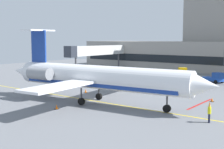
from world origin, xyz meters
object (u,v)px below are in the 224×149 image
pushback_tractor (123,73)px  marshaller (209,112)px  regional_jet (95,77)px  belt_loader (215,78)px  baggage_tug (183,73)px

pushback_tractor → marshaller: bearing=-41.4°
regional_jet → marshaller: 15.27m
pushback_tractor → belt_loader: belt_loader is taller
regional_jet → belt_loader: bearing=77.3°
regional_jet → belt_loader: 28.21m
regional_jet → belt_loader: size_ratio=7.23×
pushback_tractor → belt_loader: bearing=8.6°
regional_jet → pushback_tractor: 27.84m
regional_jet → baggage_tug: bearing=93.4°
pushback_tractor → marshaller: size_ratio=1.80×
marshaller → regional_jet: bearing=179.1°
regional_jet → marshaller: size_ratio=15.32×
belt_loader → pushback_tractor: bearing=-171.4°
baggage_tug → belt_loader: baggage_tug is taller
pushback_tractor → belt_loader: 19.37m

